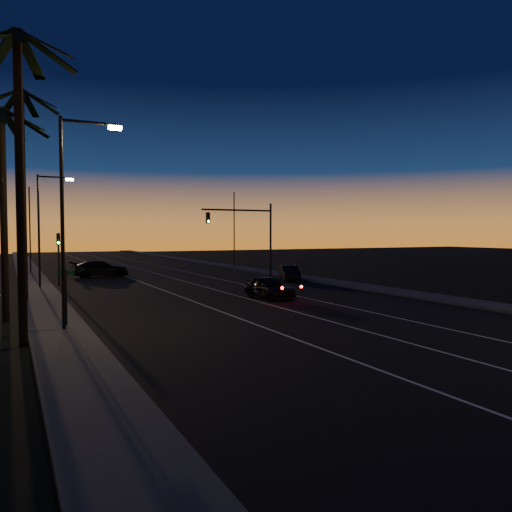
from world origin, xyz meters
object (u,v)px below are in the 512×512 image
right_car (289,273)px  cross_car (100,269)px  lead_car (269,287)px  signal_mast (248,227)px

right_car → cross_car: 18.17m
cross_car → lead_car: bearing=-71.3°
lead_car → cross_car: bearing=108.7°
cross_car → right_car: bearing=-38.4°
signal_mast → lead_car: size_ratio=1.49×
right_car → cross_car: bearing=141.6°
lead_car → right_car: lead_car is taller
lead_car → right_car: size_ratio=1.12×
right_car → signal_mast: bearing=112.7°
signal_mast → right_car: size_ratio=1.66×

